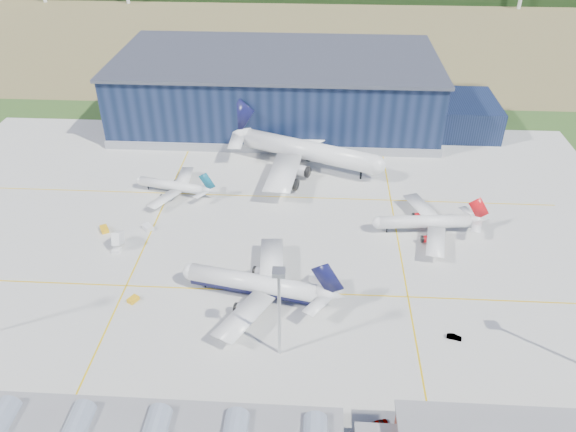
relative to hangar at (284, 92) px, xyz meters
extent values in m
plane|color=#27481B|center=(-2.81, -94.80, -11.62)|extent=(600.00, 600.00, 0.00)
cube|color=#AFAEA9|center=(-2.81, -84.80, -11.59)|extent=(220.00, 160.00, 0.06)
cube|color=#E6BA0C|center=(-2.81, -104.80, -11.54)|extent=(180.00, 0.40, 0.02)
cube|color=#E6BA0C|center=(-2.81, -59.80, -11.54)|extent=(180.00, 0.40, 0.02)
cube|color=#E6BA0C|center=(-32.81, -84.80, -11.54)|extent=(0.40, 120.00, 0.02)
cube|color=#E6BA0C|center=(37.19, -84.80, -11.54)|extent=(0.40, 120.00, 0.02)
cube|color=olive|center=(-2.81, 125.20, -11.62)|extent=(600.00, 220.00, 0.01)
cube|color=#101B35|center=(-2.81, 0.20, 0.88)|extent=(120.00, 60.00, 25.00)
cube|color=gray|center=(-2.81, 0.20, -10.02)|extent=(121.00, 61.00, 3.20)
cube|color=#444856|center=(-2.81, 0.20, 13.88)|extent=(122.00, 62.00, 1.20)
cube|color=#101B35|center=(69.19, -4.80, -5.62)|extent=(24.00, 30.00, 12.00)
cube|color=black|center=(52.19, -143.60, -8.62)|extent=(44.00, 0.40, 1.40)
cube|color=black|center=(52.19, -143.60, -5.12)|extent=(44.00, 0.40, 1.40)
cylinder|color=#B7BABE|center=(7.19, -124.80, -0.62)|extent=(0.70, 0.70, 22.00)
cube|color=#B7BABE|center=(7.19, -124.80, 10.88)|extent=(2.60, 2.60, 1.00)
cube|color=gold|center=(-46.19, -81.56, -10.94)|extent=(3.36, 3.79, 1.35)
cube|color=gold|center=(-29.36, -110.36, -11.05)|extent=(2.83, 3.15, 1.14)
cube|color=silver|center=(15.20, -101.05, -10.56)|extent=(4.85, 4.63, 2.11)
cube|color=silver|center=(-34.04, -79.92, -10.93)|extent=(3.70, 3.76, 1.37)
cube|color=silver|center=(-39.60, -88.59, -9.85)|extent=(2.66, 5.67, 3.52)
imported|color=#99999E|center=(27.47, -141.72, -11.06)|extent=(3.51, 2.33, 1.11)
imported|color=#99999E|center=(45.78, -118.25, -11.08)|extent=(3.46, 1.95, 1.08)
camera|label=1|loc=(14.09, -209.89, 80.23)|focal=35.00mm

